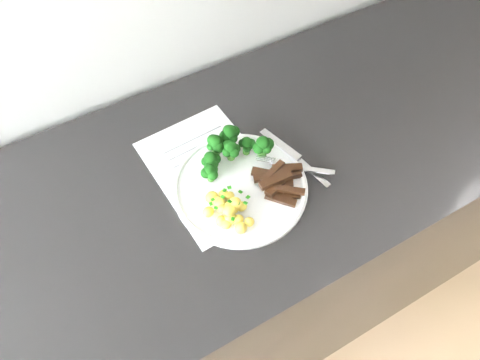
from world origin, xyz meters
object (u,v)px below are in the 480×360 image
plate (240,187)px  fork (297,166)px  broccoli (230,148)px  knife (303,164)px  counter (257,252)px  beef_strips (279,181)px  recipe_paper (210,170)px  potatoes (228,210)px

plate → fork: size_ratio=2.16×
broccoli → knife: (0.12, -0.08, -0.04)m
counter → fork: fork is taller
beef_strips → fork: bearing=14.5°
plate → knife: size_ratio=1.42×
plate → beef_strips: bearing=-25.9°
plate → recipe_paper: bearing=114.5°
plate → beef_strips: beef_strips is taller
counter → beef_strips: (-0.01, -0.07, 0.46)m
broccoli → potatoes: broccoli is taller
counter → recipe_paper: size_ratio=7.71×
counter → knife: size_ratio=12.54×
potatoes → recipe_paper: bearing=79.8°
counter → fork: (0.04, -0.06, 0.45)m
beef_strips → knife: 0.07m
recipe_paper → potatoes: potatoes is taller
plate → potatoes: bearing=-140.1°
recipe_paper → broccoli: 0.06m
counter → potatoes: size_ratio=21.91×
counter → knife: bearing=-42.0°
broccoli → beef_strips: broccoli is taller
counter → recipe_paper: recipe_paper is taller
recipe_paper → broccoli: size_ratio=1.89×
potatoes → knife: 0.19m
counter → beef_strips: size_ratio=19.70×
broccoli → fork: bearing=-40.3°
broccoli → knife: bearing=-34.6°
counter → broccoli: (-0.06, 0.03, 0.48)m
potatoes → knife: size_ratio=0.57×
recipe_paper → knife: bearing=-26.6°
knife → potatoes: bearing=-172.3°
potatoes → knife: potatoes is taller
counter → broccoli: bearing=154.1°
recipe_paper → fork: (0.15, -0.09, 0.02)m
fork → beef_strips: bearing=-165.5°
knife → recipe_paper: bearing=153.4°
broccoli → potatoes: 0.13m
potatoes → fork: size_ratio=0.87×
potatoes → beef_strips: size_ratio=0.90×
recipe_paper → plate: plate is taller
potatoes → beef_strips: bearing=4.2°
potatoes → beef_strips: potatoes is taller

